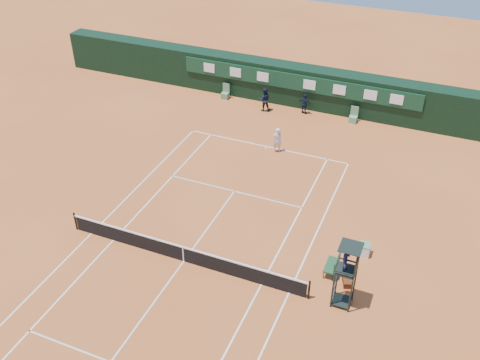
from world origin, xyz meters
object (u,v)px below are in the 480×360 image
(umpire_chair, at_px, (347,263))
(player, at_px, (277,140))
(player_bench, at_px, (334,264))
(cooler, at_px, (365,249))
(tennis_net, at_px, (183,254))

(umpire_chair, bearing_deg, player, 122.05)
(umpire_chair, distance_m, player_bench, 2.68)
(player_bench, bearing_deg, umpire_chair, -64.61)
(cooler, xyz_separation_m, player, (-7.34, 7.65, 0.53))
(cooler, height_order, player, player)
(tennis_net, height_order, cooler, tennis_net)
(tennis_net, relative_size, player, 7.50)
(player, bearing_deg, tennis_net, 49.27)
(tennis_net, height_order, player, player)
(cooler, relative_size, player, 0.38)
(player_bench, height_order, player, player)
(tennis_net, distance_m, cooler, 9.04)
(tennis_net, distance_m, player, 11.63)
(umpire_chair, height_order, player_bench, umpire_chair)
(cooler, bearing_deg, player, 133.81)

